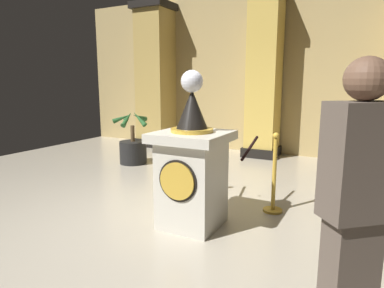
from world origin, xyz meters
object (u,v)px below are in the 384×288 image
(potted_palm_left, at_px, (133,148))
(stanchion_far, at_px, (183,173))
(bystander_guest, at_px, (355,206))
(stanchion_near, at_px, (274,185))
(pedestal_clock, at_px, (192,168))
(potted_palm_right, at_px, (361,171))

(potted_palm_left, bearing_deg, stanchion_far, -34.09)
(potted_palm_left, height_order, bystander_guest, bystander_guest)
(stanchion_near, relative_size, bystander_guest, 0.58)
(potted_palm_left, xyz_separation_m, bystander_guest, (4.10, -3.26, 0.61))
(stanchion_near, height_order, bystander_guest, bystander_guest)
(pedestal_clock, bearing_deg, stanchion_near, 49.79)
(pedestal_clock, distance_m, potted_palm_right, 2.66)
(stanchion_near, distance_m, bystander_guest, 2.31)
(potted_palm_right, bearing_deg, pedestal_clock, -128.59)
(pedestal_clock, relative_size, bystander_guest, 1.00)
(potted_palm_left, bearing_deg, stanchion_near, -21.34)
(pedestal_clock, xyz_separation_m, stanchion_far, (-0.57, 0.80, -0.32))
(pedestal_clock, height_order, stanchion_near, pedestal_clock)
(potted_palm_left, relative_size, bystander_guest, 0.62)
(potted_palm_right, bearing_deg, bystander_guest, -89.84)
(pedestal_clock, relative_size, potted_palm_left, 1.60)
(stanchion_far, xyz_separation_m, potted_palm_right, (2.22, 1.27, -0.00))
(stanchion_far, bearing_deg, pedestal_clock, -54.57)
(pedestal_clock, distance_m, stanchion_near, 1.14)
(stanchion_near, relative_size, potted_palm_left, 0.93)
(stanchion_near, bearing_deg, bystander_guest, -64.86)
(pedestal_clock, relative_size, stanchion_near, 1.72)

